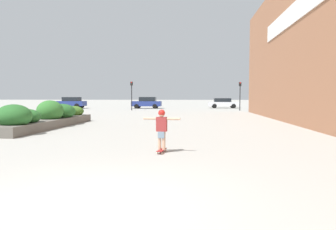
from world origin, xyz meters
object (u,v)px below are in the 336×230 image
(car_center_left, at_px, (223,103))
(car_rightmost, at_px, (147,103))
(car_leftmost, at_px, (71,102))
(car_center_right, at_px, (316,103))
(skateboarder, at_px, (162,125))
(traffic_light_left, at_px, (132,91))
(skateboard, at_px, (162,150))
(traffic_light_right, at_px, (240,91))

(car_center_left, distance_m, car_rightmost, 11.13)
(car_leftmost, bearing_deg, car_center_right, -88.72)
(car_center_left, bearing_deg, skateboarder, -8.19)
(skateboarder, height_order, car_rightmost, car_rightmost)
(car_rightmost, bearing_deg, traffic_light_left, 170.78)
(car_rightmost, relative_size, traffic_light_left, 1.19)
(car_center_right, relative_size, car_rightmost, 1.12)
(car_center_left, bearing_deg, skateboard, -8.19)
(skateboarder, relative_size, car_center_right, 0.26)
(car_leftmost, xyz_separation_m, car_center_right, (33.87, 0.76, -0.03))
(skateboard, bearing_deg, skateboarder, 8.22)
(car_center_right, bearing_deg, car_center_left, -100.73)
(car_leftmost, xyz_separation_m, car_center_left, (21.70, 3.06, -0.09))
(skateboarder, distance_m, car_center_left, 35.76)
(skateboard, height_order, car_center_right, car_center_right)
(traffic_light_left, height_order, traffic_light_right, traffic_light_left)
(traffic_light_right, bearing_deg, car_leftmost, 168.45)
(car_center_right, distance_m, car_rightmost, 23.09)
(traffic_light_right, bearing_deg, traffic_light_left, -178.94)
(skateboard, relative_size, traffic_light_right, 0.21)
(skateboarder, xyz_separation_m, car_rightmost, (-5.82, 33.23, 0.01))
(car_leftmost, distance_m, traffic_light_right, 23.48)
(traffic_light_left, bearing_deg, car_center_right, 13.32)
(car_leftmost, relative_size, car_center_right, 0.88)
(car_center_right, xyz_separation_m, traffic_light_right, (-10.91, -5.45, 1.50))
(car_center_left, relative_size, traffic_light_right, 1.29)
(car_rightmost, bearing_deg, skateboard, -170.06)
(skateboard, bearing_deg, car_center_left, 90.03)
(skateboard, relative_size, car_center_left, 0.16)
(skateboard, height_order, car_leftmost, car_leftmost)
(car_center_right, height_order, traffic_light_left, traffic_light_left)
(skateboard, xyz_separation_m, skateboarder, (0.00, 0.00, 0.75))
(traffic_light_right, bearing_deg, car_rightmost, 155.36)
(skateboard, bearing_deg, traffic_light_left, 112.10)
(car_rightmost, xyz_separation_m, traffic_light_right, (12.18, -5.59, 1.49))
(car_leftmost, distance_m, traffic_light_left, 11.11)
(skateboarder, distance_m, traffic_light_right, 28.40)
(skateboard, bearing_deg, car_center_right, 70.66)
(car_center_left, xyz_separation_m, car_center_right, (12.17, -2.31, 0.06))
(skateboarder, bearing_deg, car_leftmost, 125.40)
(traffic_light_right, bearing_deg, skateboard, -102.96)
(car_rightmost, xyz_separation_m, traffic_light_left, (-0.95, -5.83, 1.55))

